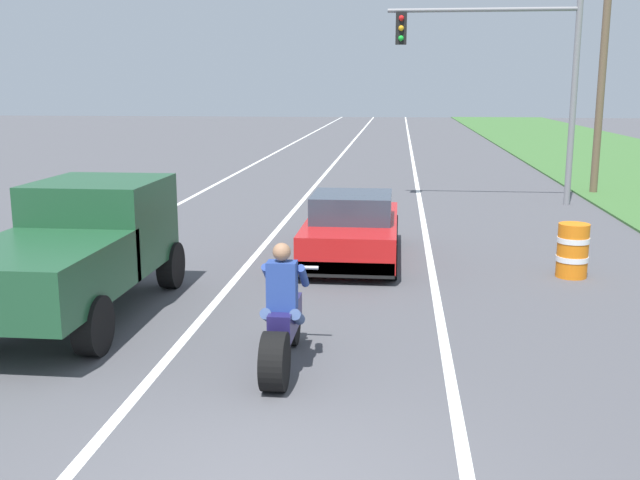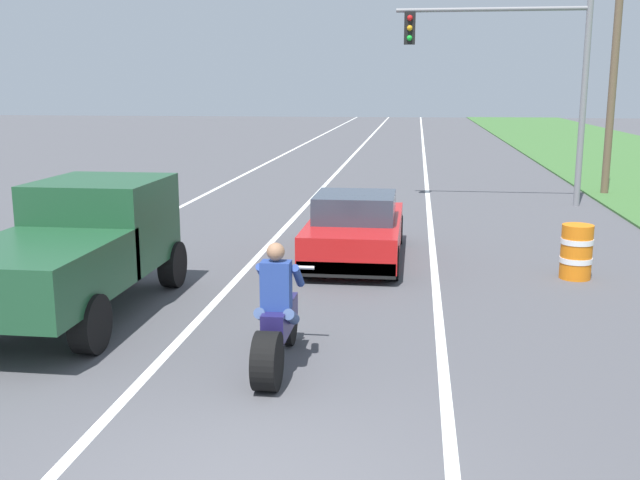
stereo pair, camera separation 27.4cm
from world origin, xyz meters
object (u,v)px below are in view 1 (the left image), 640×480
(pickup_truck_left_lane_dark_green, at_px, (78,245))
(traffic_light_mast_near, at_px, (514,65))
(motorcycle_with_rider, at_px, (283,325))
(sports_car_red, at_px, (352,229))
(construction_barrel_nearest, at_px, (573,250))

(pickup_truck_left_lane_dark_green, height_order, traffic_light_mast_near, traffic_light_mast_near)
(motorcycle_with_rider, height_order, pickup_truck_left_lane_dark_green, pickup_truck_left_lane_dark_green)
(motorcycle_with_rider, xyz_separation_m, traffic_light_mast_near, (4.62, 13.82, 3.46))
(sports_car_red, distance_m, traffic_light_mast_near, 9.41)
(motorcycle_with_rider, distance_m, construction_barrel_nearest, 6.88)
(motorcycle_with_rider, bearing_deg, traffic_light_mast_near, 71.50)
(traffic_light_mast_near, distance_m, construction_barrel_nearest, 9.40)
(sports_car_red, bearing_deg, pickup_truck_left_lane_dark_green, -132.72)
(sports_car_red, relative_size, pickup_truck_left_lane_dark_green, 0.90)
(sports_car_red, xyz_separation_m, traffic_light_mast_near, (4.16, 7.72, 3.43))
(motorcycle_with_rider, relative_size, sports_car_red, 0.51)
(motorcycle_with_rider, xyz_separation_m, pickup_truck_left_lane_dark_green, (-3.41, 1.90, 0.51))
(sports_car_red, xyz_separation_m, construction_barrel_nearest, (4.13, -0.99, -0.13))
(motorcycle_with_rider, bearing_deg, pickup_truck_left_lane_dark_green, 150.89)
(traffic_light_mast_near, bearing_deg, construction_barrel_nearest, -90.21)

